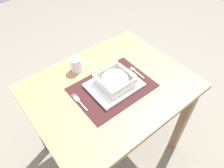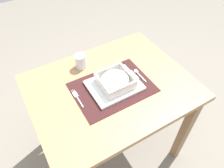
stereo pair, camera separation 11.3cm
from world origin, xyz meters
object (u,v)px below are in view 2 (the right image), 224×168
(porridge_bowl, at_px, (115,81))
(fork, at_px, (77,97))
(dining_table, at_px, (111,98))
(bread_knife, at_px, (134,78))
(spoon, at_px, (137,72))
(butter_knife, at_px, (138,79))
(drinking_glass, at_px, (81,62))

(porridge_bowl, height_order, fork, porridge_bowl)
(dining_table, bearing_deg, porridge_bowl, -45.92)
(bread_knife, bearing_deg, dining_table, 164.78)
(porridge_bowl, distance_m, bread_knife, 0.13)
(spoon, height_order, butter_knife, spoon)
(dining_table, height_order, bread_knife, bread_knife)
(dining_table, xyz_separation_m, drinking_glass, (-0.08, 0.22, 0.15))
(butter_knife, relative_size, bread_knife, 0.99)
(butter_knife, height_order, drinking_glass, drinking_glass)
(spoon, height_order, bread_knife, spoon)
(dining_table, height_order, porridge_bowl, porridge_bowl)
(butter_knife, xyz_separation_m, bread_knife, (-0.02, 0.02, 0.00))
(dining_table, distance_m, fork, 0.23)
(porridge_bowl, xyz_separation_m, spoon, (0.16, 0.02, -0.03))
(bread_knife, height_order, drinking_glass, drinking_glass)
(fork, xyz_separation_m, drinking_glass, (0.12, 0.21, 0.03))
(porridge_bowl, relative_size, spoon, 1.51)
(butter_knife, distance_m, drinking_glass, 0.35)
(spoon, distance_m, bread_knife, 0.05)
(porridge_bowl, bearing_deg, drinking_glass, 111.01)
(fork, bearing_deg, dining_table, -1.32)
(spoon, relative_size, drinking_glass, 1.31)
(dining_table, bearing_deg, butter_knife, -14.14)
(fork, bearing_deg, porridge_bowl, -5.55)
(drinking_glass, bearing_deg, dining_table, -71.32)
(dining_table, bearing_deg, spoon, 1.61)
(porridge_bowl, relative_size, bread_knife, 1.24)
(fork, xyz_separation_m, bread_knife, (0.34, -0.04, 0.00))
(drinking_glass, bearing_deg, fork, -120.61)
(dining_table, height_order, drinking_glass, drinking_glass)
(butter_knife, bearing_deg, porridge_bowl, 175.34)
(spoon, xyz_separation_m, bread_knife, (-0.04, -0.03, -0.00))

